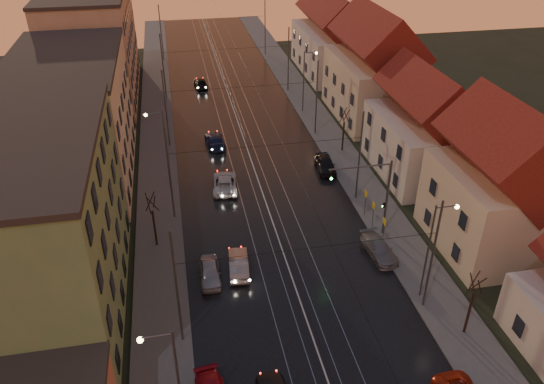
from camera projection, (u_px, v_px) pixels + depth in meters
road at (243, 136)px, 62.94m from camera, size 16.00×120.00×0.04m
sidewalk_left at (157, 143)px, 61.28m from camera, size 4.00×120.00×0.15m
sidewalk_right at (324, 129)px, 64.56m from camera, size 4.00×120.00×0.15m
tram_rail_0 at (224, 138)px, 62.57m from camera, size 0.06×120.00×0.03m
tram_rail_1 at (236, 137)px, 62.80m from camera, size 0.06×120.00×0.03m
tram_rail_2 at (249, 135)px, 63.05m from camera, size 0.06×120.00×0.03m
tram_rail_3 at (261, 135)px, 63.29m from camera, size 0.06×120.00×0.03m
apartment_left_1 at (34, 234)px, 34.88m from camera, size 10.00×18.00×13.00m
apartment_left_2 at (73, 121)px, 51.94m from camera, size 10.00×20.00×12.00m
apartment_left_3 at (94, 44)px, 71.59m from camera, size 10.00×24.00×14.00m
house_right_1 at (499, 188)px, 41.92m from camera, size 8.67×10.20×10.80m
house_right_2 at (426, 131)px, 53.26m from camera, size 9.18×12.24×9.20m
house_right_3 at (374, 72)px, 65.26m from camera, size 9.18×14.28×11.50m
house_right_4 at (332, 40)px, 80.78m from camera, size 9.18×16.32×10.00m
catenary_pole_l_1 at (177, 289)px, 33.17m from camera, size 0.16×0.16×9.00m
catenary_pole_r_1 at (432, 257)px, 35.99m from camera, size 0.16×0.16×9.00m
catenary_pole_l_2 at (170, 175)px, 45.77m from camera, size 0.16×0.16×9.00m
catenary_pole_r_2 at (359, 157)px, 48.60m from camera, size 0.16×0.16×9.00m
catenary_pole_l_3 at (166, 109)px, 58.38m from camera, size 0.16×0.16×9.00m
catenary_pole_r_3 at (317, 99)px, 61.20m from camera, size 0.16×0.16×9.00m
catenary_pole_l_4 at (163, 67)px, 70.98m from camera, size 0.16×0.16×9.00m
catenary_pole_r_4 at (288, 60)px, 73.80m from camera, size 0.16×0.16×9.00m
catenary_pole_l_5 at (161, 33)px, 86.11m from camera, size 0.16×0.16×9.00m
catenary_pole_r_5 at (265, 28)px, 88.93m from camera, size 0.16×0.16×9.00m
street_lamp_0 at (172, 376)px, 27.01m from camera, size 1.75×0.32×8.00m
street_lamp_1 at (433, 243)px, 36.72m from camera, size 1.75×0.32×8.00m
street_lamp_2 at (162, 142)px, 50.53m from camera, size 1.75×0.32×8.00m
street_lamp_3 at (306, 76)px, 66.96m from camera, size 1.75×0.32×8.00m
traffic_light_mast at (377, 190)px, 43.40m from camera, size 5.30×0.32×7.20m
bare_tree_0 at (154, 222)px, 43.19m from camera, size 1.09×1.09×5.11m
bare_tree_1 at (471, 306)px, 34.78m from camera, size 1.09×1.09×5.11m
bare_tree_2 at (344, 131)px, 58.33m from camera, size 1.09×1.09×5.11m
driving_car_1 at (239, 264)px, 41.35m from camera, size 1.84×4.36×1.40m
driving_car_2 at (225, 183)px, 52.20m from camera, size 2.83×5.20×1.38m
driving_car_3 at (215, 140)px, 60.45m from camera, size 2.22×4.89×1.39m
driving_car_4 at (201, 83)px, 76.99m from camera, size 1.99×4.23×1.40m
parked_left_3 at (210, 272)px, 40.53m from camera, size 1.68×3.94×1.33m
parked_right_1 at (379, 249)px, 43.06m from camera, size 2.25×4.57×1.28m
parked_right_2 at (325, 164)px, 55.38m from camera, size 2.12×4.53×1.50m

